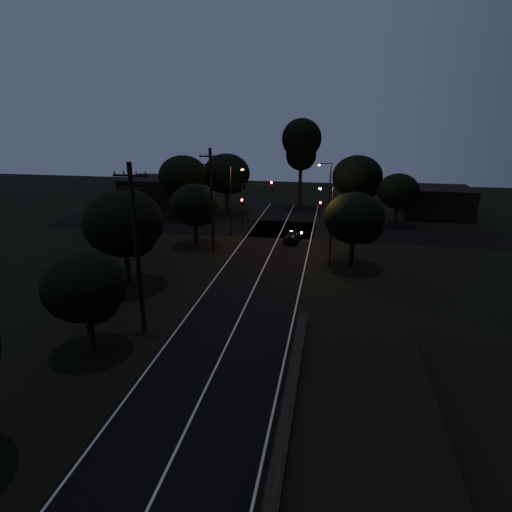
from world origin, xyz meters
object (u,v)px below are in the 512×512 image
(streetlight_c, at_px, (330,220))
(utility_pole_far, at_px, (212,199))
(car, at_px, (293,236))
(signal_mast, at_px, (256,197))
(tall_pine, at_px, (301,144))
(streetlight_a, at_px, (232,197))
(utility_pole_mid, at_px, (137,247))
(signal_left, at_px, (242,209))
(streetlight_b, at_px, (328,191))
(signal_right, at_px, (320,212))

(streetlight_c, bearing_deg, utility_pole_far, 170.40)
(car, bearing_deg, utility_pole_far, 40.50)
(signal_mast, bearing_deg, tall_pine, 75.38)
(signal_mast, height_order, streetlight_a, streetlight_a)
(utility_pole_mid, distance_m, streetlight_a, 23.04)
(signal_left, xyz_separation_m, streetlight_b, (9.91, 4.01, 1.80))
(streetlight_a, xyz_separation_m, streetlight_b, (10.61, 6.00, 0.00))
(signal_right, height_order, streetlight_a, streetlight_a)
(signal_left, height_order, streetlight_c, streetlight_c)
(utility_pole_mid, bearing_deg, streetlight_b, 68.70)
(streetlight_b, bearing_deg, utility_pole_mid, -111.30)
(signal_mast, bearing_deg, utility_pole_far, -111.11)
(signal_left, distance_m, car, 7.43)
(signal_mast, height_order, streetlight_b, streetlight_b)
(car, bearing_deg, streetlight_a, -0.18)
(utility_pole_mid, relative_size, utility_pole_far, 1.05)
(streetlight_a, bearing_deg, utility_pole_far, -96.59)
(utility_pole_far, distance_m, signal_left, 8.53)
(signal_left, bearing_deg, tall_pine, 69.54)
(signal_right, relative_size, signal_mast, 0.66)
(signal_mast, relative_size, streetlight_c, 0.83)
(streetlight_b, bearing_deg, tall_pine, 111.38)
(streetlight_a, relative_size, streetlight_c, 1.07)
(utility_pole_far, xyz_separation_m, signal_left, (1.40, 7.99, -2.65))
(utility_pole_far, relative_size, signal_mast, 1.68)
(utility_pole_mid, distance_m, tall_pine, 40.77)
(streetlight_c, bearing_deg, utility_pole_mid, -128.26)
(utility_pole_mid, relative_size, signal_left, 2.68)
(streetlight_a, bearing_deg, streetlight_c, -35.69)
(signal_left, xyz_separation_m, signal_mast, (1.69, 0.00, 1.50))
(signal_right, bearing_deg, tall_pine, 103.49)
(utility_pole_mid, relative_size, streetlight_c, 1.47)
(streetlight_b, relative_size, car, 2.16)
(utility_pole_far, distance_m, signal_right, 13.53)
(tall_pine, relative_size, signal_mast, 2.08)
(signal_mast, distance_m, streetlight_c, 13.28)
(streetlight_b, bearing_deg, car, -116.39)
(tall_pine, xyz_separation_m, streetlight_c, (4.83, -25.00, -5.02))
(signal_mast, xyz_separation_m, car, (4.73, -3.02, -3.71))
(signal_right, xyz_separation_m, signal_mast, (-7.51, 0.00, 1.50))
(utility_pole_far, relative_size, tall_pine, 0.81)
(tall_pine, bearing_deg, signal_mast, -104.62)
(signal_right, distance_m, streetlight_c, 10.18)
(streetlight_b, bearing_deg, signal_right, -100.00)
(streetlight_b, bearing_deg, signal_mast, -154.01)
(streetlight_a, distance_m, streetlight_b, 12.19)
(utility_pole_mid, xyz_separation_m, streetlight_c, (11.83, 15.00, -1.39))
(tall_pine, xyz_separation_m, streetlight_b, (4.31, -11.00, -4.73))
(utility_pole_far, relative_size, car, 2.84)
(utility_pole_mid, distance_m, streetlight_c, 19.15)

